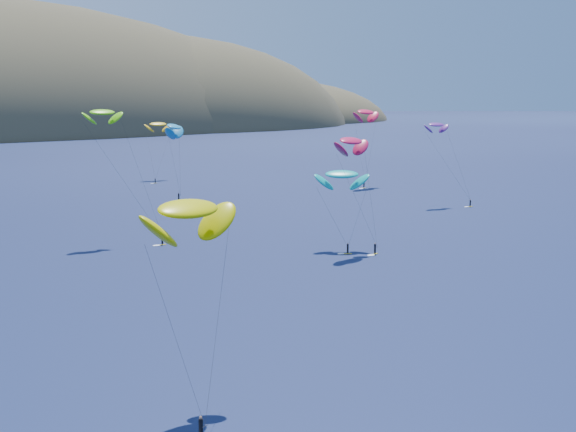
% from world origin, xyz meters
% --- Properties ---
extents(kitesurfer_2, '(11.59, 13.41, 21.16)m').
position_xyz_m(kitesurfer_2, '(-42.19, 40.72, 18.17)').
color(kitesurfer_2, gold).
rests_on(kitesurfer_2, ground).
extents(kitesurfer_3, '(11.33, 12.63, 26.69)m').
position_xyz_m(kitesurfer_3, '(-19.88, 121.71, 24.50)').
color(kitesurfer_3, gold).
rests_on(kitesurfer_3, ground).
extents(kitesurfer_4, '(10.59, 11.26, 22.12)m').
position_xyz_m(kitesurfer_4, '(15.67, 165.67, 19.14)').
color(kitesurfer_4, gold).
rests_on(kitesurfer_4, ground).
extents(kitesurfer_5, '(10.33, 10.90, 16.14)m').
position_xyz_m(kitesurfer_5, '(14.01, 91.45, 13.49)').
color(kitesurfer_5, gold).
rests_on(kitesurfer_5, ground).
extents(kitesurfer_6, '(8.40, 10.72, 21.95)m').
position_xyz_m(kitesurfer_6, '(67.12, 122.54, 19.96)').
color(kitesurfer_6, gold).
rests_on(kitesurfer_6, ground).
extents(kitesurfer_8, '(11.37, 9.36, 24.95)m').
position_xyz_m(kitesurfer_8, '(76.98, 162.86, 21.99)').
color(kitesurfer_8, gold).
rests_on(kitesurfer_8, ground).
extents(kitesurfer_9, '(9.77, 9.44, 22.31)m').
position_xyz_m(kitesurfer_9, '(13.54, 88.18, 19.78)').
color(kitesurfer_9, gold).
rests_on(kitesurfer_9, ground).
extents(kitesurfer_11, '(11.87, 14.61, 19.96)m').
position_xyz_m(kitesurfer_11, '(33.02, 214.20, 17.55)').
color(kitesurfer_11, gold).
rests_on(kitesurfer_11, ground).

